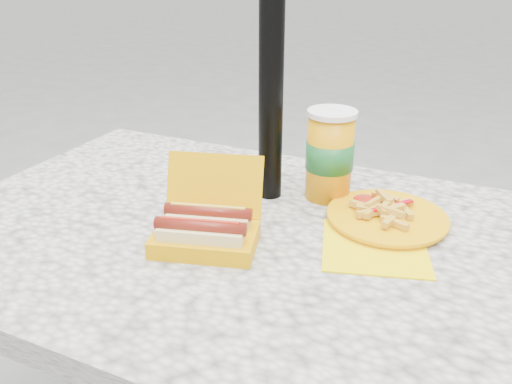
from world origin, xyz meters
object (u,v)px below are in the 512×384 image
at_px(fries_plate, 385,218).
at_px(soda_cup, 330,155).
at_px(hotdog_box, 206,229).
at_px(umbrella_pole, 272,28).

xyz_separation_m(fries_plate, soda_cup, (-0.14, 0.07, 0.08)).
xyz_separation_m(hotdog_box, fries_plate, (0.28, 0.21, -0.02)).
distance_m(umbrella_pole, hotdog_box, 0.40).
relative_size(hotdog_box, fries_plate, 0.65).
distance_m(umbrella_pole, soda_cup, 0.28).
relative_size(umbrella_pole, hotdog_box, 10.09).
bearing_deg(hotdog_box, soda_cup, 48.88).
bearing_deg(umbrella_pole, fries_plate, -6.26).
bearing_deg(soda_cup, hotdog_box, -115.84).
height_order(umbrella_pole, fries_plate, umbrella_pole).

